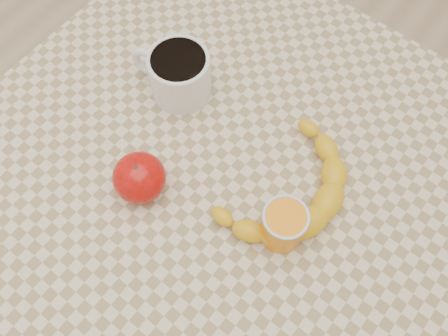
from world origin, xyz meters
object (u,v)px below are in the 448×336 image
Objects in this scene: apple at (139,178)px; coffee_mug at (178,73)px; orange_juice_glass at (283,225)px; table at (224,196)px; banana at (286,189)px.

coffee_mug is at bearing 112.31° from apple.
table is at bearing 168.43° from orange_juice_glass.
table is 8.69× the size of apple.
table is 0.17m from apple.
orange_juice_glass reaches higher than table.
table is 5.60× the size of coffee_mug.
coffee_mug is at bearing 153.06° from table.
banana is (-0.03, 0.05, -0.02)m from orange_juice_glass.
orange_juice_glass is 0.79× the size of apple.
orange_juice_glass reaches higher than apple.
table is 10.96× the size of orange_juice_glass.
coffee_mug is at bearing -176.72° from banana.
coffee_mug is 0.25m from banana.
banana is (0.17, 0.12, -0.01)m from apple.
coffee_mug is (-0.15, 0.08, 0.13)m from table.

